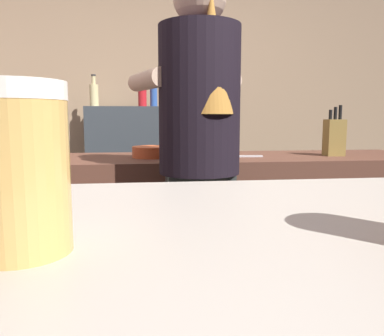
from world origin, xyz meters
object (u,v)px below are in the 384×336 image
(pint_glass_near, at_px, (18,169))
(bottle_hot_sauce, at_px, (142,96))
(bartender, at_px, (200,150))
(bottle_soy, at_px, (94,94))
(bottle_olive_oil, at_px, (154,95))
(knife_block, at_px, (334,137))
(chefs_knife, at_px, (240,156))
(mixing_bowl, at_px, (152,152))

(pint_glass_near, height_order, bottle_hot_sauce, bottle_hot_sauce)
(bartender, xyz_separation_m, bottle_soy, (-0.65, 1.76, 0.33))
(bottle_hot_sauce, distance_m, bottle_olive_oil, 0.10)
(bottle_soy, height_order, bottle_olive_oil, bottle_soy)
(bottle_soy, bearing_deg, knife_block, -42.92)
(chefs_knife, bearing_deg, pint_glass_near, -105.84)
(mixing_bowl, bearing_deg, knife_block, -2.15)
(pint_glass_near, height_order, bottle_olive_oil, bottle_olive_oil)
(bartender, height_order, bottle_hot_sauce, bartender)
(bottle_soy, bearing_deg, mixing_bowl, -70.85)
(knife_block, distance_m, bottle_olive_oil, 1.67)
(chefs_knife, bearing_deg, knife_block, 4.26)
(knife_block, bearing_deg, bottle_hot_sauce, 128.42)
(chefs_knife, bearing_deg, bottle_soy, 128.52)
(chefs_knife, distance_m, bottle_soy, 1.69)
(pint_glass_near, height_order, bottle_soy, bottle_soy)
(pint_glass_near, xyz_separation_m, bottle_soy, (-0.32, 3.04, 0.23))
(bottle_hot_sauce, height_order, bottle_soy, bottle_soy)
(bottle_olive_oil, bearing_deg, mixing_bowl, -91.87)
(mixing_bowl, height_order, chefs_knife, mixing_bowl)
(bartender, relative_size, knife_block, 6.22)
(mixing_bowl, xyz_separation_m, pint_glass_near, (-0.14, -1.72, 0.14))
(knife_block, distance_m, chefs_knife, 0.54)
(bottle_soy, bearing_deg, bottle_hot_sauce, -3.85)
(bartender, xyz_separation_m, pint_glass_near, (-0.33, -1.28, 0.10))
(chefs_knife, xyz_separation_m, bottle_soy, (-0.93, 1.36, 0.40))
(bartender, height_order, pint_glass_near, bartender)
(knife_block, bearing_deg, pint_glass_near, -124.12)
(pint_glass_near, bearing_deg, bartender, 75.37)
(mixing_bowl, xyz_separation_m, bottle_soy, (-0.46, 1.32, 0.37))
(knife_block, height_order, bottle_olive_oil, bottle_olive_oil)
(chefs_knife, relative_size, bottle_soy, 0.90)
(pint_glass_near, bearing_deg, bottle_olive_oil, 86.53)
(chefs_knife, relative_size, pint_glass_near, 1.70)
(mixing_bowl, xyz_separation_m, chefs_knife, (0.47, -0.04, -0.03))
(pint_glass_near, relative_size, bottle_olive_oil, 0.56)
(pint_glass_near, bearing_deg, chefs_knife, 70.03)
(knife_block, relative_size, bottle_soy, 1.04)
(mixing_bowl, relative_size, bottle_soy, 0.79)
(bartender, distance_m, pint_glass_near, 1.32)
(pint_glass_near, distance_m, bottle_hot_sauce, 3.02)
(bottle_olive_oil, bearing_deg, bottle_hot_sauce, -175.56)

